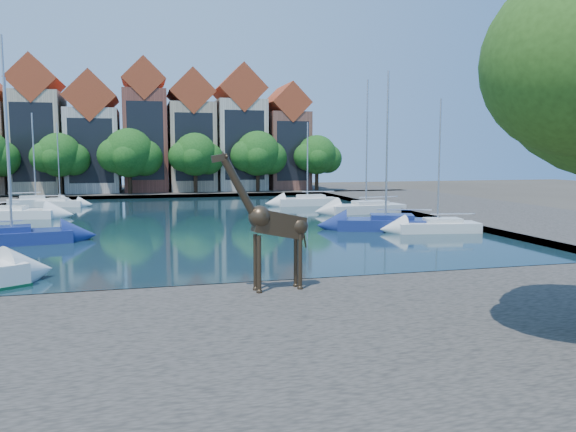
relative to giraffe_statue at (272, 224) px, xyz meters
name	(u,v)px	position (x,y,z in m)	size (l,w,h in m)	color
ground	(262,293)	(-0.05, 1.53, -2.93)	(160.00, 160.00, 0.00)	#38332B
water_basin	(201,221)	(-0.05, 25.53, -2.89)	(38.00, 50.00, 0.08)	black
near_quay	(316,347)	(-0.05, -5.47, -2.68)	(50.00, 14.00, 0.50)	#4B4641
far_quay	(177,192)	(-0.05, 57.53, -2.68)	(60.00, 16.00, 0.50)	#4B4641
right_quay	(477,211)	(24.95, 25.53, -2.68)	(14.00, 52.00, 0.50)	#4B4641
townhouse_west_mid	(39,131)	(-17.05, 57.52, 5.31)	(5.94, 9.18, 16.79)	#BBAC90
townhouse_west_inner	(93,138)	(-10.55, 57.52, 4.42)	(6.43, 9.18, 15.15)	beige
townhouse_center	(145,131)	(-4.05, 57.52, 5.44)	(5.44, 9.18, 16.93)	brown
townhouse_east_inner	(191,136)	(1.95, 57.52, 4.80)	(5.94, 9.18, 15.79)	tan
townhouse_east_mid	(239,134)	(8.45, 57.52, 5.18)	(6.43, 9.18, 16.65)	beige
townhouse_east_end	(285,141)	(14.95, 57.52, 4.18)	(5.44, 9.18, 14.43)	brown
far_tree_west	(60,156)	(-13.95, 52.02, 2.15)	(6.76, 5.20, 7.36)	#332114
far_tree_mid_west	(130,155)	(-5.94, 52.02, 2.36)	(7.80, 6.00, 8.00)	#332114
far_tree_mid_east	(196,156)	(2.05, 52.02, 2.20)	(7.02, 5.40, 7.52)	#332114
far_tree_east	(258,155)	(10.06, 52.02, 2.31)	(7.54, 5.80, 7.84)	#332114
far_tree_far_east	(318,156)	(18.05, 52.02, 2.15)	(6.76, 5.20, 7.36)	#332114
giraffe_statue	(272,224)	(0.00, 0.00, 0.00)	(3.46, 0.76, 4.94)	#36291B
sailboat_left_b	(12,234)	(-12.05, 16.48, -2.25)	(6.93, 3.50, 12.10)	navy
sailboat_left_c	(12,212)	(-15.05, 31.02, -2.28)	(7.10, 3.29, 11.47)	white
sailboat_left_d	(60,202)	(-12.64, 41.03, -2.36)	(4.70, 2.43, 8.41)	white
sailboat_left_e	(36,201)	(-15.05, 41.85, -2.25)	(5.68, 3.02, 9.38)	white
sailboat_right_a	(437,225)	(14.95, 14.80, -2.33)	(5.81, 2.82, 8.98)	silver
sailboat_right_b	(386,221)	(11.95, 16.64, -2.24)	(7.11, 4.47, 10.95)	navy
sailboat_right_c	(366,206)	(14.95, 27.56, -2.25)	(7.04, 2.87, 11.82)	beige
sailboat_right_d	(307,200)	(11.95, 36.07, -2.27)	(6.30, 2.30, 8.51)	silver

